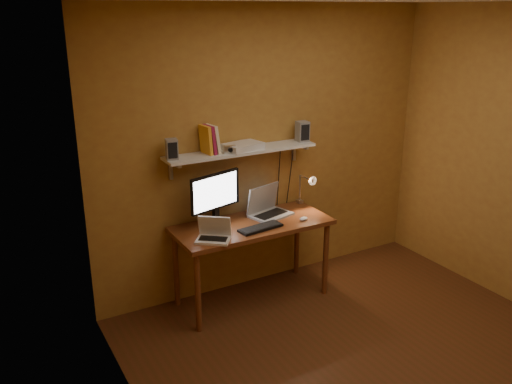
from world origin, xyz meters
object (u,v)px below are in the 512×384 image
laptop (267,207)px  netbook (214,233)px  speaker_right (302,131)px  desk (252,232)px  wall_shelf (241,151)px  monitor (216,196)px  speaker_left (172,149)px  router (243,146)px  desk_lamp (307,185)px  shelf_camera (229,149)px  keyboard (260,228)px  mouse (304,219)px

laptop → netbook: bearing=-173.5°
speaker_right → laptop: bearing=-164.4°
desk → speaker_right: bearing=17.0°
wall_shelf → laptop: wall_shelf is taller
desk → monitor: bearing=157.2°
wall_shelf → speaker_left: size_ratio=8.32×
desk → router: 0.76m
desk_lamp → speaker_left: bearing=177.1°
desk → shelf_camera: (-0.15, 0.13, 0.74)m
speaker_right → keyboard: bearing=-147.0°
monitor → speaker_left: bearing=153.4°
desk → wall_shelf: (0.00, 0.19, 0.69)m
laptop → speaker_left: (-0.86, 0.08, 0.64)m
wall_shelf → shelf_camera: bearing=-157.6°
shelf_camera → router: bearing=21.1°
monitor → laptop: (0.51, -0.01, -0.19)m
desk_lamp → speaker_left: (-1.30, 0.07, 0.50)m
desk → router: router is taller
desk → monitor: size_ratio=2.76×
laptop → router: bearing=142.2°
netbook → desk_lamp: bearing=51.8°
netbook → desk: bearing=56.8°
monitor → router: bearing=-1.9°
laptop → mouse: 0.36m
monitor → desk: bearing=-38.3°
mouse → speaker_left: size_ratio=0.51×
wall_shelf → mouse: size_ratio=16.17×
netbook → speaker_left: 0.77m
speaker_left → wall_shelf: bearing=11.2°
monitor → wall_shelf: bearing=-1.7°
monitor → mouse: bearing=-37.0°
keyboard → speaker_left: bearing=145.3°
speaker_right → desk: bearing=-158.2°
desk_lamp → mouse: bearing=-127.9°
wall_shelf → mouse: 0.82m
netbook → desk_lamp: (1.10, 0.28, 0.15)m
speaker_right → speaker_left: bearing=-175.1°
wall_shelf → speaker_right: (0.64, 0.00, 0.11)m
keyboard → shelf_camera: shelf_camera is taller
desk → monitor: monitor is taller
wall_shelf → monitor: wall_shelf is taller
router → laptop: bearing=-22.1°
shelf_camera → router: 0.18m
keyboard → router: size_ratio=1.21×
wall_shelf → laptop: 0.59m
wall_shelf → netbook: (-0.44, -0.35, -0.55)m
laptop → router: size_ratio=1.28×
wall_shelf → speaker_left: bearing=-179.8°
keyboard → shelf_camera: bearing=110.5°
laptop → wall_shelf: bearing=144.9°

